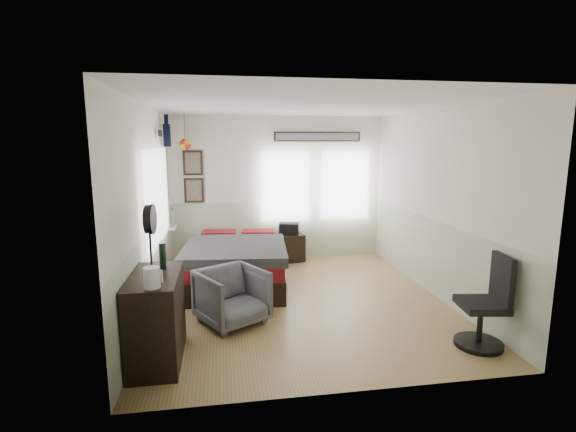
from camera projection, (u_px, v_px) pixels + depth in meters
name	position (u px, v px, depth m)	size (l,w,h in m)	color
ground_plane	(299.00, 301.00, 5.92)	(4.00, 4.50, 0.01)	#9A7B4C
room_shell	(292.00, 186.00, 5.81)	(4.02, 4.52, 2.71)	silver
wall_decor	(217.00, 149.00, 7.29)	(3.55, 1.32, 1.44)	black
bed	(236.00, 263.00, 6.60)	(1.66, 2.22, 0.67)	black
dresser	(157.00, 318.00, 4.24)	(0.48, 1.00, 0.90)	black
armchair	(232.00, 297.00, 5.12)	(0.73, 0.75, 0.68)	#59595B
nightstand	(289.00, 247.00, 7.87)	(0.51, 0.41, 0.51)	black
task_chair	(486.00, 310.00, 4.52)	(0.52, 0.52, 1.03)	black
kettle	(152.00, 278.00, 3.79)	(0.17, 0.15, 0.19)	silver
bottle	(163.00, 256.00, 4.36)	(0.07, 0.07, 0.28)	black
stand_fan	(150.00, 220.00, 4.04)	(0.09, 0.30, 0.72)	black
black_bag	(289.00, 229.00, 7.81)	(0.36, 0.23, 0.21)	black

